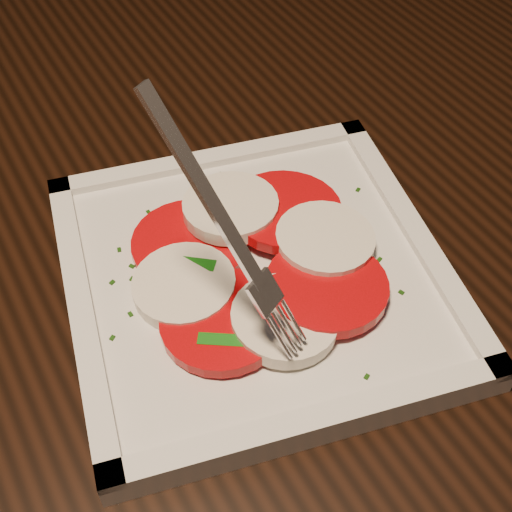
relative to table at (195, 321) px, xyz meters
name	(u,v)px	position (x,y,z in m)	size (l,w,h in m)	color
table	(195,321)	(0.00, 0.00, 0.00)	(1.21, 0.81, 0.75)	black
plate	(256,279)	(0.02, -0.06, 0.11)	(0.24, 0.24, 0.01)	silver
caprese_salad	(256,263)	(0.02, -0.06, 0.12)	(0.21, 0.20, 0.02)	#BA040D
fork	(207,219)	(-0.02, -0.08, 0.20)	(0.04, 0.09, 0.14)	white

